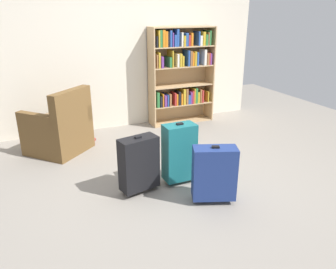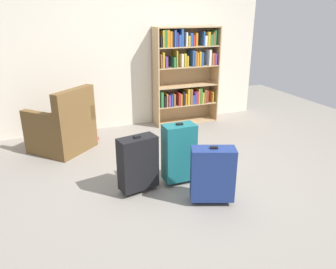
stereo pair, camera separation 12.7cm
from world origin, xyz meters
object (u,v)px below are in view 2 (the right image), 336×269
Objects in this scene: armchair at (63,129)px; suitcase_teal at (179,152)px; bookshelf at (185,71)px; suitcase_navy_blue at (213,174)px; suitcase_black at (138,163)px; mug at (94,139)px.

armchair reaches higher than suitcase_teal.
armchair is at bearing 127.95° from suitcase_teal.
suitcase_navy_blue is at bearing -107.72° from bookshelf.
suitcase_black is (-1.44, -2.03, -0.56)m from bookshelf.
bookshelf is 2.61× the size of suitcase_navy_blue.
suitcase_navy_blue is 0.96× the size of suitcase_black.
armchair is 8.24× the size of mug.
bookshelf is at bearing 64.55° from suitcase_teal.
suitcase_black is (0.23, -1.62, 0.29)m from mug.
armchair is at bearing 113.74° from suitcase_black.
suitcase_black is at bearing 142.85° from suitcase_navy_blue.
suitcase_teal is at bearing -52.05° from armchair.
bookshelf is 2.25× the size of suitcase_teal.
suitcase_black is (-0.49, -0.03, -0.04)m from suitcase_teal.
bookshelf is 13.51× the size of mug.
bookshelf reaches higher than suitcase_teal.
bookshelf reaches higher than suitcase_navy_blue.
armchair is 2.36m from suitcase_navy_blue.
suitcase_teal is at bearing -65.87° from mug.
suitcase_navy_blue is (0.86, -2.10, 0.28)m from mug.
bookshelf reaches higher than mug.
suitcase_teal is at bearing 106.56° from suitcase_navy_blue.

